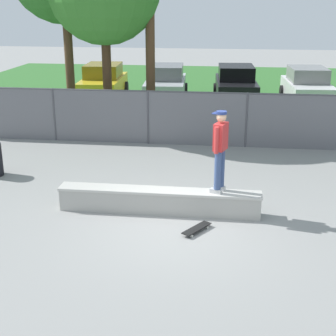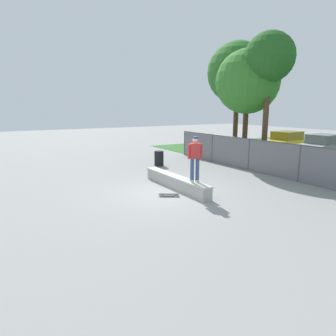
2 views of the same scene
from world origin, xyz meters
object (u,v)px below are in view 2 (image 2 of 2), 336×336
Objects in this scene: skateboard at (169,195)px; tree_mid at (269,59)px; tree_near_left at (238,73)px; tree_near_right at (247,82)px; concrete_ledge at (176,182)px; car_silver at (322,146)px; skateboarder at (195,157)px; trash_bin at (159,158)px; car_yellow at (286,142)px.

skateboard is 10.19m from tree_mid.
tree_near_left is 1.85m from tree_near_right.
concrete_ledge is 1.07× the size of car_silver.
skateboarder is at bearing -58.57° from tree_near_right.
skateboard is at bearing -57.76° from tree_near_left.
tree_mid reaches higher than tree_near_right.
skateboarder is at bearing 1.86° from concrete_ledge.
tree_near_right is at bearing -101.41° from car_silver.
tree_near_left is 7.76m from trash_bin.
skateboarder is 10.36m from tree_near_left.
car_silver is (-2.94, 13.12, -0.75)m from skateboarder.
tree_near_left is 3.22m from tree_mid.
car_silver is at bearing 96.91° from concrete_ledge.
tree_near_left is (-4.43, 7.59, 5.44)m from concrete_ledge.
concrete_ledge is 5.93× the size of skateboard.
tree_near_right is at bearing -74.03° from car_yellow.
concrete_ledge is 2.51× the size of skateboarder.
tree_near_right is (1.57, -0.67, -0.70)m from tree_near_left.
car_yellow is 11.32m from trash_bin.
trash_bin reaches higher than concrete_ledge.
tree_near_right is 7.77m from car_yellow.
trash_bin is (-6.28, 1.87, -1.13)m from skateboarder.
skateboard is at bearing -44.35° from concrete_ledge.
car_silver is (1.26, 6.24, -4.18)m from tree_near_right.
car_yellow is at bearing 109.41° from concrete_ledge.
skateboard is 0.18× the size of car_yellow.
trash_bin is (-3.63, -5.03, -5.71)m from tree_mid.
skateboard is at bearing -113.51° from skateboarder.
tree_mid is (1.55, 0.02, 1.14)m from tree_near_right.
tree_mid is at bearing 100.61° from concrete_ledge.
skateboarder reaches higher than car_yellow.
skateboard is 0.10× the size of tree_near_left.
skateboarder is 2.03× the size of trash_bin.
car_yellow is at bearing 88.61° from trash_bin.
tree_mid reaches higher than skateboard.
tree_mid is at bearing 105.87° from skateboard.
skateboarder is 1.84m from skateboard.
trash_bin is at bearing -91.39° from car_yellow.
tree_near_left is at bearing 127.44° from skateboarder.
tree_near_right reaches higher than car_silver.
concrete_ledge is at bearing -79.39° from tree_mid.
skateboard is (0.93, -0.91, -0.21)m from concrete_ledge.
tree_mid reaches higher than trash_bin.
car_yellow reaches higher than concrete_ledge.
trash_bin is at bearing 154.29° from skateboard.
tree_near_right is at bearing 115.80° from skateboard.
trash_bin is (-2.08, -5.01, -4.56)m from tree_near_right.
tree_near_right is 7.62m from car_silver.
concrete_ledge is at bearing -83.09° from car_silver.
concrete_ledge is 5.10× the size of trash_bin.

